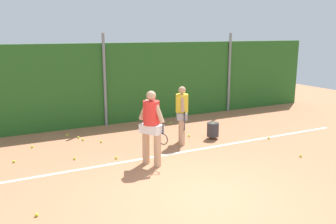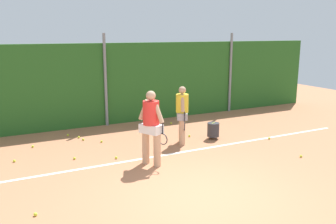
# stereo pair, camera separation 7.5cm
# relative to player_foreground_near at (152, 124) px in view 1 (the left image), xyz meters

# --- Properties ---
(ground_plane) EXTENTS (27.72, 27.72, 0.00)m
(ground_plane) POSITION_rel_player_foreground_near_xyz_m (0.17, -0.17, -1.03)
(ground_plane) COLOR #B2704C
(hedge_fence_backdrop) EXTENTS (18.02, 0.25, 2.82)m
(hedge_fence_backdrop) POSITION_rel_player_foreground_near_xyz_m (0.17, 4.36, 0.38)
(hedge_fence_backdrop) COLOR #286023
(hedge_fence_backdrop) RESTS_ON ground_plane
(fence_post_center) EXTENTS (0.10, 0.10, 3.15)m
(fence_post_center) POSITION_rel_player_foreground_near_xyz_m (0.17, 4.18, 0.55)
(fence_post_center) COLOR gray
(fence_post_center) RESTS_ON ground_plane
(fence_post_right) EXTENTS (0.10, 0.10, 3.15)m
(fence_post_right) POSITION_rel_player_foreground_near_xyz_m (5.36, 4.18, 0.55)
(fence_post_right) COLOR gray
(fence_post_right) RESTS_ON ground_plane
(court_baseline_paint) EXTENTS (13.17, 0.10, 0.01)m
(court_baseline_paint) POSITION_rel_player_foreground_near_xyz_m (0.17, 0.47, -1.02)
(court_baseline_paint) COLOR white
(court_baseline_paint) RESTS_ON ground_plane
(player_foreground_near) EXTENTS (0.52, 0.74, 1.83)m
(player_foreground_near) POSITION_rel_player_foreground_near_xyz_m (0.00, 0.00, 0.00)
(player_foreground_near) COLOR tan
(player_foreground_near) RESTS_ON ground_plane
(player_midcourt) EXTENTS (0.47, 0.74, 1.68)m
(player_midcourt) POSITION_rel_player_foreground_near_xyz_m (1.49, 1.17, -0.09)
(player_midcourt) COLOR tan
(player_midcourt) RESTS_ON ground_plane
(ball_hopper) EXTENTS (0.36, 0.36, 0.51)m
(ball_hopper) POSITION_rel_player_foreground_near_xyz_m (2.55, 1.14, -0.73)
(ball_hopper) COLOR #2D2D33
(ball_hopper) RESTS_ON ground_plane
(tennis_ball_0) EXTENTS (0.07, 0.07, 0.07)m
(tennis_ball_0) POSITION_rel_player_foreground_near_xyz_m (4.06, 0.34, -0.99)
(tennis_ball_0) COLOR #CCDB33
(tennis_ball_0) RESTS_ON ground_plane
(tennis_ball_1) EXTENTS (0.07, 0.07, 0.07)m
(tennis_ball_1) POSITION_rel_player_foreground_near_xyz_m (2.02, 1.65, -0.99)
(tennis_ball_1) COLOR #CCDB33
(tennis_ball_1) RESTS_ON ground_plane
(tennis_ball_2) EXTENTS (0.07, 0.07, 0.07)m
(tennis_ball_2) POSITION_rel_player_foreground_near_xyz_m (-1.34, 3.43, -0.99)
(tennis_ball_2) COLOR #CCDB33
(tennis_ball_2) RESTS_ON ground_plane
(tennis_ball_3) EXTENTS (0.07, 0.07, 0.07)m
(tennis_ball_3) POSITION_rel_player_foreground_near_xyz_m (2.23, 3.31, -0.99)
(tennis_ball_3) COLOR #CCDB33
(tennis_ball_3) RESTS_ON ground_plane
(tennis_ball_4) EXTENTS (0.07, 0.07, 0.07)m
(tennis_ball_4) POSITION_rel_player_foreground_near_xyz_m (-1.62, 1.20, -0.99)
(tennis_ball_4) COLOR #CCDB33
(tennis_ball_4) RESTS_ON ground_plane
(tennis_ball_5) EXTENTS (0.07, 0.07, 0.07)m
(tennis_ball_5) POSITION_rel_player_foreground_near_xyz_m (-1.02, 2.73, -0.99)
(tennis_ball_5) COLOR #CCDB33
(tennis_ball_5) RESTS_ON ground_plane
(tennis_ball_6) EXTENTS (0.07, 0.07, 0.07)m
(tennis_ball_6) POSITION_rel_player_foreground_near_xyz_m (-2.46, 2.70, -0.99)
(tennis_ball_6) COLOR #CCDB33
(tennis_ball_6) RESTS_ON ground_plane
(tennis_ball_7) EXTENTS (0.07, 0.07, 0.07)m
(tennis_ball_7) POSITION_rel_player_foreground_near_xyz_m (-3.01, 1.68, -0.99)
(tennis_ball_7) COLOR #CCDB33
(tennis_ball_7) RESTS_ON ground_plane
(tennis_ball_8) EXTENTS (0.07, 0.07, 0.07)m
(tennis_ball_8) POSITION_rel_player_foreground_near_xyz_m (-0.65, 0.77, -0.99)
(tennis_ball_8) COLOR #CCDB33
(tennis_ball_8) RESTS_ON ground_plane
(tennis_ball_9) EXTENTS (0.07, 0.07, 0.07)m
(tennis_ball_9) POSITION_rel_player_foreground_near_xyz_m (-1.08, 3.05, -0.99)
(tennis_ball_9) COLOR #CCDB33
(tennis_ball_9) RESTS_ON ground_plane
(tennis_ball_10) EXTENTS (0.07, 0.07, 0.07)m
(tennis_ball_10) POSITION_rel_player_foreground_near_xyz_m (3.67, -1.27, -0.99)
(tennis_ball_10) COLOR #CCDB33
(tennis_ball_10) RESTS_ON ground_plane
(tennis_ball_11) EXTENTS (0.07, 0.07, 0.07)m
(tennis_ball_11) POSITION_rel_player_foreground_near_xyz_m (-0.59, 2.30, -0.99)
(tennis_ball_11) COLOR #CCDB33
(tennis_ball_11) RESTS_ON ground_plane
(tennis_ball_13) EXTENTS (0.07, 0.07, 0.07)m
(tennis_ball_13) POSITION_rel_player_foreground_near_xyz_m (-2.87, -1.40, -0.99)
(tennis_ball_13) COLOR #CCDB33
(tennis_ball_13) RESTS_ON ground_plane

